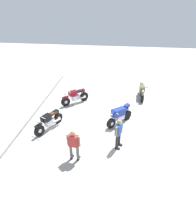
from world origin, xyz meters
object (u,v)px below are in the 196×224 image
at_px(motorcycle_black_cruiser, 49,121).
at_px(person_in_red_shirt, 74,144).
at_px(person_in_blue_shirt, 119,132).
at_px(motorcycle_blue_sportbike, 119,115).
at_px(motorcycle_olive_vintage, 142,91).
at_px(motorcycle_maroon_cruiser, 75,96).

distance_m(motorcycle_black_cruiser, person_in_red_shirt, 2.94).
height_order(motorcycle_black_cruiser, person_in_blue_shirt, person_in_blue_shirt).
bearing_deg(motorcycle_blue_sportbike, motorcycle_black_cruiser, -34.20).
distance_m(motorcycle_black_cruiser, motorcycle_blue_sportbike, 4.02).
bearing_deg(motorcycle_black_cruiser, person_in_blue_shirt, 100.86).
distance_m(motorcycle_olive_vintage, person_in_blue_shirt, 5.87).
xyz_separation_m(motorcycle_blue_sportbike, person_in_red_shirt, (-3.21, 1.92, 0.33)).
xyz_separation_m(motorcycle_blue_sportbike, person_in_blue_shirt, (-2.08, -0.01, 0.32)).
height_order(motorcycle_black_cruiser, motorcycle_blue_sportbike, motorcycle_blue_sportbike).
distance_m(motorcycle_maroon_cruiser, person_in_red_shirt, 5.46).
height_order(motorcycle_black_cruiser, person_in_red_shirt, person_in_red_shirt).
xyz_separation_m(motorcycle_black_cruiser, motorcycle_olive_vintage, (4.62, -5.40, -0.03)).
relative_size(motorcycle_maroon_cruiser, person_in_blue_shirt, 1.02).
height_order(motorcycle_blue_sportbike, person_in_red_shirt, person_in_red_shirt).
height_order(motorcycle_olive_vintage, person_in_red_shirt, person_in_red_shirt).
relative_size(motorcycle_black_cruiser, motorcycle_maroon_cruiser, 1.17).
xyz_separation_m(motorcycle_olive_vintage, motorcycle_blue_sportbike, (-3.57, 1.52, 0.11)).
relative_size(motorcycle_olive_vintage, person_in_blue_shirt, 1.21).
relative_size(motorcycle_black_cruiser, motorcycle_olive_vintage, 0.99).
bearing_deg(motorcycle_blue_sportbike, motorcycle_maroon_cruiser, -83.43).
distance_m(motorcycle_maroon_cruiser, person_in_blue_shirt, 5.24).
relative_size(motorcycle_black_cruiser, person_in_blue_shirt, 1.20).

